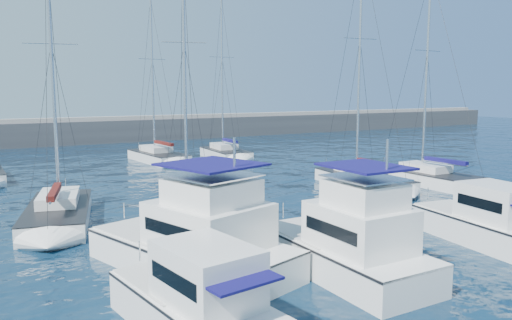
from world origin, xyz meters
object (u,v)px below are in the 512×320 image
sailboat_mid_e (430,178)px  motor_yacht_port_outer (197,305)px  sailboat_back_c (225,153)px  motor_yacht_port_inner (198,243)px  sailboat_mid_c (188,199)px  sailboat_back_b (158,156)px  sailboat_mid_d (363,180)px  motor_yacht_stbd_inner (349,246)px  motor_yacht_stbd_outer (486,223)px  sailboat_mid_b (59,213)px

sailboat_mid_e → motor_yacht_port_outer: bearing=-153.1°
sailboat_back_c → motor_yacht_port_inner: bearing=-114.3°
sailboat_mid_c → sailboat_back_b: sailboat_back_b is taller
motor_yacht_port_outer → sailboat_back_c: 37.84m
sailboat_mid_d → sailboat_back_b: bearing=119.1°
sailboat_mid_e → sailboat_back_b: size_ratio=0.98×
sailboat_back_b → sailboat_back_c: (6.80, -1.29, 0.03)m
motor_yacht_stbd_inner → sailboat_back_c: bearing=71.6°
motor_yacht_port_inner → motor_yacht_stbd_outer: (12.73, -3.48, -0.19)m
motor_yacht_stbd_inner → sailboat_back_c: 33.69m
sailboat_mid_c → sailboat_mid_e: sailboat_mid_e is taller
sailboat_mid_d → sailboat_back_c: bearing=101.2°
motor_yacht_port_outer → sailboat_mid_c: bearing=60.6°
sailboat_mid_b → sailboat_mid_c: (7.20, -0.40, 0.03)m
motor_yacht_port_inner → sailboat_mid_c: 10.65m
motor_yacht_stbd_inner → sailboat_mid_c: size_ratio=0.49×
sailboat_mid_c → sailboat_mid_d: size_ratio=0.91×
motor_yacht_port_inner → sailboat_back_c: (15.98, 28.45, -0.57)m
motor_yacht_port_outer → sailboat_mid_b: bearing=87.4°
motor_yacht_stbd_outer → sailboat_back_c: bearing=92.6°
sailboat_mid_c → sailboat_back_b: (5.32, 19.84, -0.02)m
sailboat_mid_b → sailboat_back_c: sailboat_back_c is taller
motor_yacht_port_inner → motor_yacht_stbd_outer: motor_yacht_port_inner is taller
motor_yacht_port_inner → sailboat_mid_e: sailboat_mid_e is taller
sailboat_mid_d → sailboat_mid_e: bearing=-13.6°
motor_yacht_port_inner → motor_yacht_port_outer: bearing=-130.5°
motor_yacht_port_outer → motor_yacht_stbd_inner: 7.00m
motor_yacht_port_outer → sailboat_mid_b: 15.10m
motor_yacht_stbd_inner → sailboat_back_b: size_ratio=0.48×
motor_yacht_port_inner → sailboat_mid_b: sailboat_mid_b is taller
sailboat_back_c → sailboat_mid_c: bearing=-118.1°
sailboat_back_b → motor_yacht_stbd_inner: bearing=-101.8°
motor_yacht_stbd_inner → sailboat_mid_b: 15.79m
sailboat_back_c → motor_yacht_port_outer: bearing=-113.6°
motor_yacht_port_inner → sailboat_mid_e: (22.23, 7.63, -0.60)m
sailboat_mid_d → sailboat_mid_e: sailboat_mid_d is taller
sailboat_mid_e → sailboat_back_b: sailboat_back_b is taller
sailboat_back_c → sailboat_mid_e: bearing=-68.3°
motor_yacht_stbd_outer → sailboat_mid_e: size_ratio=0.43×
sailboat_mid_b → sailboat_back_b: sailboat_back_b is taller
sailboat_mid_e → sailboat_mid_d: bearing=159.2°
motor_yacht_port_inner → sailboat_back_b: sailboat_back_b is taller
motor_yacht_port_outer → sailboat_back_b: sailboat_back_b is taller
sailboat_mid_b → sailboat_back_c: (19.32, 18.15, 0.04)m
sailboat_back_c → sailboat_mid_b: bearing=-131.7°
motor_yacht_port_outer → sailboat_mid_b: size_ratio=0.44×
motor_yacht_stbd_inner → motor_yacht_port_outer: bearing=-166.7°
motor_yacht_port_inner → sailboat_mid_b: size_ratio=0.62×
motor_yacht_port_inner → sailboat_mid_c: bearing=52.7°
sailboat_mid_e → sailboat_back_c: bearing=106.7°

